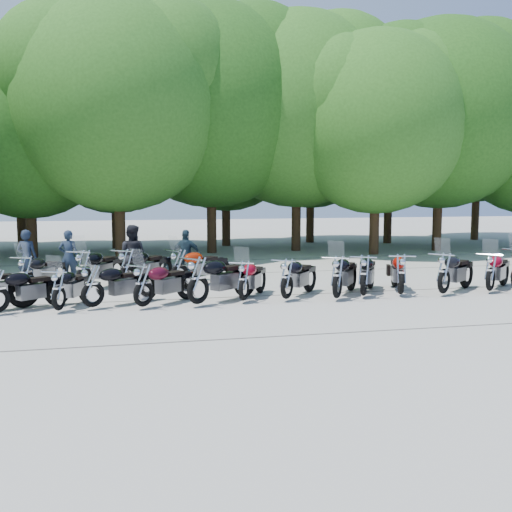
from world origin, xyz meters
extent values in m
plane|color=#9A978B|center=(0.00, 0.00, 0.00)|extent=(90.00, 90.00, 0.00)
cylinder|color=#3A2614|center=(-7.25, 12.84, 1.65)|extent=(0.44, 0.44, 3.31)
sphere|color=#286319|center=(-7.25, 12.84, 5.32)|extent=(7.31, 7.31, 7.31)
cylinder|color=#3A2614|center=(-3.57, 11.24, 1.97)|extent=(0.44, 0.44, 3.93)
sphere|color=#357721|center=(-3.57, 11.24, 6.33)|extent=(8.70, 8.70, 8.70)
cylinder|color=#3A2614|center=(0.54, 13.09, 2.06)|extent=(0.44, 0.44, 4.13)
sphere|color=#286319|center=(0.54, 13.09, 6.64)|extent=(9.13, 9.13, 9.13)
cylinder|color=#3A2614|center=(4.61, 13.20, 2.05)|extent=(0.44, 0.44, 4.09)
sphere|color=#357721|center=(4.61, 13.20, 6.58)|extent=(9.04, 9.04, 9.04)
cylinder|color=#3A2614|center=(7.55, 10.82, 1.81)|extent=(0.44, 0.44, 3.62)
sphere|color=#357721|center=(7.55, 10.82, 5.82)|extent=(8.00, 8.00, 8.00)
cylinder|color=#3A2614|center=(11.20, 11.78, 1.99)|extent=(0.44, 0.44, 3.98)
sphere|color=#286319|center=(11.20, 11.78, 6.40)|extent=(8.79, 8.79, 8.79)
cylinder|color=#3A2614|center=(-8.29, 16.97, 1.76)|extent=(0.44, 0.44, 3.52)
sphere|color=#357721|center=(-8.29, 16.97, 5.66)|extent=(7.78, 7.78, 7.78)
cylinder|color=#3A2614|center=(-3.76, 16.43, 1.71)|extent=(0.44, 0.44, 3.42)
sphere|color=#286319|center=(-3.76, 16.43, 5.50)|extent=(7.56, 7.56, 7.56)
cylinder|color=#3A2614|center=(1.80, 16.47, 1.78)|extent=(0.44, 0.44, 3.56)
sphere|color=#286319|center=(1.80, 16.47, 5.73)|extent=(7.88, 7.88, 7.88)
cylinder|color=#3A2614|center=(6.69, 17.47, 1.88)|extent=(0.44, 0.44, 3.76)
sphere|color=#286319|center=(6.69, 17.47, 6.04)|extent=(8.31, 8.31, 8.31)
cylinder|color=#3A2614|center=(10.68, 16.09, 1.81)|extent=(0.44, 0.44, 3.63)
sphere|color=#357721|center=(10.68, 16.09, 5.83)|extent=(8.02, 8.02, 8.02)
cylinder|color=#3A2614|center=(16.61, 17.02, 2.19)|extent=(0.44, 0.44, 4.37)
sphere|color=#286319|center=(16.61, 17.02, 7.03)|extent=(9.67, 9.67, 9.67)
imported|color=#1A2437|center=(-6.30, 4.64, 0.85)|extent=(0.73, 0.60, 1.71)
imported|color=black|center=(-3.24, 4.00, 0.92)|extent=(1.09, 0.98, 1.85)
imported|color=#1F3440|center=(-1.54, 4.70, 0.82)|extent=(1.03, 0.67, 1.63)
imported|color=#1E2A3E|center=(-5.14, 5.04, 0.83)|extent=(0.65, 0.47, 1.65)
camera|label=1|loc=(-3.55, -14.15, 2.86)|focal=42.00mm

